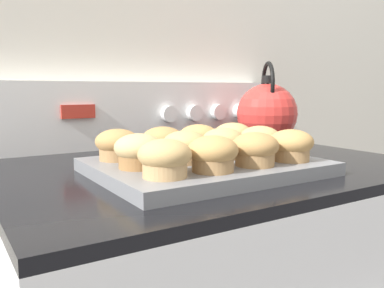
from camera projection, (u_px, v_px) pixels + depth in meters
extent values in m
cube|color=silver|center=(133.00, 43.00, 1.06)|extent=(8.00, 0.05, 2.40)
cube|color=black|center=(203.00, 166.00, 0.81)|extent=(0.79, 0.61, 0.02)
cube|color=white|center=(143.00, 114.00, 1.04)|extent=(0.77, 0.05, 0.16)
cube|color=#B72D23|center=(78.00, 111.00, 0.92)|extent=(0.08, 0.01, 0.03)
cylinder|color=white|center=(169.00, 114.00, 1.04)|extent=(0.04, 0.02, 0.04)
cylinder|color=white|center=(195.00, 113.00, 1.08)|extent=(0.04, 0.02, 0.04)
cylinder|color=white|center=(219.00, 112.00, 1.12)|extent=(0.04, 0.02, 0.04)
cylinder|color=white|center=(241.00, 111.00, 1.16)|extent=(0.04, 0.02, 0.04)
cube|color=slate|center=(205.00, 167.00, 0.70)|extent=(0.37, 0.29, 0.02)
cylinder|color=tan|center=(165.00, 168.00, 0.57)|extent=(0.06, 0.06, 0.02)
ellipsoid|color=tan|center=(165.00, 154.00, 0.56)|extent=(0.08, 0.08, 0.04)
cylinder|color=#A37A4C|center=(213.00, 163.00, 0.61)|extent=(0.06, 0.06, 0.02)
ellipsoid|color=tan|center=(213.00, 150.00, 0.60)|extent=(0.08, 0.08, 0.04)
cylinder|color=#A37A4C|center=(255.00, 158.00, 0.65)|extent=(0.06, 0.06, 0.02)
ellipsoid|color=#B2844C|center=(255.00, 146.00, 0.65)|extent=(0.08, 0.08, 0.04)
cylinder|color=#A37A4C|center=(291.00, 154.00, 0.70)|extent=(0.06, 0.06, 0.02)
ellipsoid|color=tan|center=(291.00, 142.00, 0.69)|extent=(0.08, 0.08, 0.04)
cylinder|color=olive|center=(139.00, 160.00, 0.63)|extent=(0.06, 0.06, 0.02)
ellipsoid|color=tan|center=(139.00, 147.00, 0.63)|extent=(0.08, 0.08, 0.04)
cylinder|color=#A37A4C|center=(185.00, 155.00, 0.68)|extent=(0.06, 0.06, 0.02)
ellipsoid|color=tan|center=(185.00, 144.00, 0.67)|extent=(0.08, 0.08, 0.04)
cylinder|color=tan|center=(223.00, 151.00, 0.72)|extent=(0.06, 0.06, 0.02)
ellipsoid|color=tan|center=(223.00, 140.00, 0.72)|extent=(0.08, 0.08, 0.04)
cylinder|color=tan|center=(260.00, 148.00, 0.76)|extent=(0.06, 0.06, 0.02)
ellipsoid|color=tan|center=(260.00, 137.00, 0.76)|extent=(0.08, 0.08, 0.04)
cylinder|color=#A37A4C|center=(118.00, 153.00, 0.71)|extent=(0.06, 0.06, 0.02)
ellipsoid|color=#B2844C|center=(117.00, 141.00, 0.70)|extent=(0.08, 0.08, 0.04)
cylinder|color=olive|center=(163.00, 149.00, 0.75)|extent=(0.06, 0.06, 0.02)
ellipsoid|color=#B2844C|center=(163.00, 138.00, 0.74)|extent=(0.08, 0.08, 0.04)
cylinder|color=tan|center=(199.00, 146.00, 0.79)|extent=(0.06, 0.06, 0.02)
ellipsoid|color=tan|center=(199.00, 135.00, 0.79)|extent=(0.08, 0.08, 0.04)
cylinder|color=tan|center=(233.00, 143.00, 0.83)|extent=(0.06, 0.06, 0.02)
ellipsoid|color=tan|center=(233.00, 133.00, 0.83)|extent=(0.08, 0.08, 0.04)
sphere|color=red|center=(267.00, 114.00, 1.07)|extent=(0.16, 0.16, 0.16)
cylinder|color=black|center=(268.00, 79.00, 1.05)|extent=(0.03, 0.03, 0.02)
cone|color=red|center=(261.00, 105.00, 1.14)|extent=(0.07, 0.08, 0.06)
torus|color=black|center=(268.00, 85.00, 1.06)|extent=(0.07, 0.11, 0.12)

